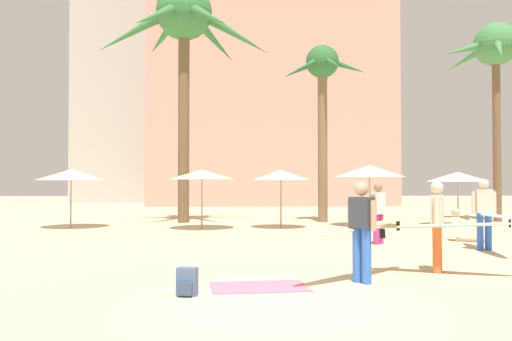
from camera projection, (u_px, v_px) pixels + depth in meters
The scene contains 18 objects.
ground at pixel (279, 303), 7.12m from camera, with size 120.00×120.00×0.00m, color #C6B28C.
hotel_pink at pixel (270, 82), 41.09m from camera, with size 18.33×9.40×19.65m, color #DB9989.
hotel_tower_gray at pixel (170, 4), 47.27m from camera, with size 15.26×9.51×36.64m, color #BCB7AD.
palm_tree_far_left at pixel (184, 27), 21.84m from camera, with size 7.56×7.25×10.23m.
palm_tree_left at pixel (496, 54), 22.42m from camera, with size 5.18×4.75×8.76m.
palm_tree_center at pixel (322, 82), 22.11m from camera, with size 3.67×3.78×7.69m.
cafe_umbrella_0 at pixel (202, 175), 18.61m from camera, with size 2.45×2.45×2.17m.
cafe_umbrella_1 at pixel (71, 175), 19.15m from camera, with size 2.55×2.55×2.20m.
cafe_umbrella_2 at pixel (281, 175), 19.04m from camera, with size 2.18×2.18×2.18m.
cafe_umbrella_3 at pixel (370, 171), 19.88m from camera, with size 2.74×2.74×2.38m.
cafe_umbrella_4 at pixel (458, 177), 20.09m from camera, with size 2.37×2.37×2.12m.
beach_towel at pixel (259, 287), 8.18m from camera, with size 1.55×0.94×0.01m, color #EF6684.
backpack at pixel (187, 282), 7.55m from camera, with size 0.33×0.28×0.42m.
person_near_left at pixel (440, 224), 9.46m from camera, with size 2.67×1.38×1.71m.
person_far_right at pixel (360, 227), 8.68m from camera, with size 2.61×2.17×1.70m.
person_near_right at pixel (462, 230), 14.74m from camera, with size 1.02×0.74×0.95m.
person_far_left at pixel (487, 213), 12.56m from camera, with size 0.75×2.99×1.78m.
person_mid_center at pixel (378, 211), 14.01m from camera, with size 0.53×0.46×1.67m.
Camera 1 is at (-0.60, -7.15, 1.67)m, focal length 35.74 mm.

